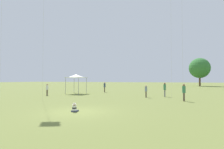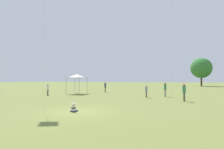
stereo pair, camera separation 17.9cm
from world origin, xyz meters
name	(u,v)px [view 1 (the left image)]	position (x,y,z in m)	size (l,w,h in m)	color
ground_plane	(78,112)	(0.00, 0.00, 0.00)	(300.00, 300.00, 0.00)	olive
seated_toddler	(74,108)	(-0.22, -0.11, 0.26)	(0.39, 0.47, 0.61)	#383D56
person_standing_0	(105,86)	(-5.84, 17.99, 1.10)	(0.47, 0.47, 1.82)	brown
person_standing_1	(47,89)	(-10.87, 9.25, 0.96)	(0.35, 0.35, 1.62)	brown
person_standing_2	(165,88)	(4.78, 13.14, 1.12)	(0.41, 0.41, 1.84)	slate
person_standing_3	(146,90)	(2.67, 11.40, 0.94)	(0.42, 0.42, 1.56)	brown
person_standing_4	(184,91)	(6.98, 8.99, 1.07)	(0.45, 0.45, 1.78)	brown
canopy_tent	(76,76)	(-8.77, 13.40, 2.78)	(2.64, 2.64, 3.08)	white
distant_tree_0	(200,68)	(13.31, 58.18, 6.37)	(7.10, 7.10, 9.94)	brown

